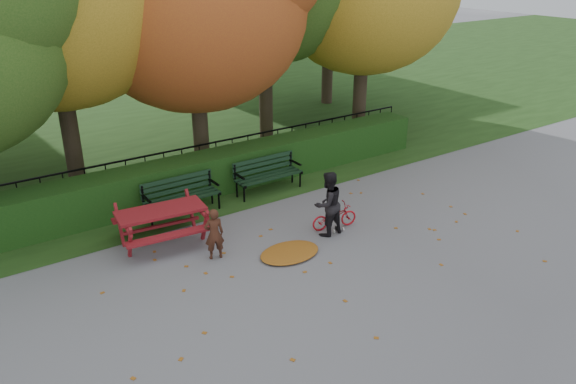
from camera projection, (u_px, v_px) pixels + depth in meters
ground at (320, 263)px, 11.19m from camera, size 90.00×90.00×0.00m
grass_strip at (101, 110)px, 21.77m from camera, size 90.00×90.00×0.00m
hedge at (214, 172)px, 14.40m from camera, size 13.00×0.90×1.00m
iron_fence at (200, 162)px, 14.99m from camera, size 14.00×0.04×1.02m
bench_left at (180, 193)px, 13.11m from camera, size 1.80×0.57×0.88m
bench_right at (267, 172)px, 14.36m from camera, size 1.80×0.57×0.88m
picnic_table at (161, 217)px, 11.75m from camera, size 1.97×1.65×0.88m
leaf_pile at (290, 252)px, 11.50m from camera, size 1.38×1.00×0.09m
leaf_scatter at (311, 257)px, 11.42m from camera, size 9.00×5.70×0.01m
child at (214, 234)px, 11.18m from camera, size 0.45×0.35×1.09m
adult at (328, 204)px, 12.07m from camera, size 0.74×0.60×1.45m
bicycle at (334, 216)px, 12.51m from camera, size 1.13×0.58×0.56m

